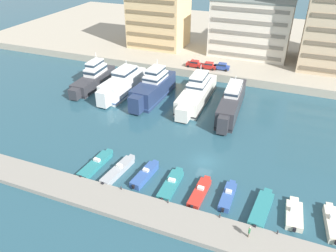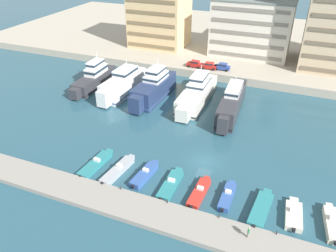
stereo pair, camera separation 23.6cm
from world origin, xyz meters
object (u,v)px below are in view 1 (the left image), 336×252
Objects in this scene: motorboat_blue_center_right at (228,196)px; car_red_far_left at (194,64)px; car_blue_mid_left at (222,66)px; motorboat_cream_right at (294,214)px; motorboat_cream_far_right at (332,223)px; motorboat_blue_mid_left at (145,175)px; yacht_charcoal_far_left at (94,78)px; motorboat_red_center at (200,192)px; car_red_left at (209,65)px; motorboat_grey_left at (118,170)px; motorboat_teal_center_left at (171,184)px; motorboat_teal_mid_right at (261,209)px; yacht_white_left at (122,84)px; yacht_ivory_center_left at (197,92)px; yacht_charcoal_center at (231,102)px; yacht_navy_mid_left at (153,88)px; motorboat_teal_far_left at (96,164)px; pedestrian_near_edge at (249,231)px.

car_red_far_left is at bearing 113.71° from motorboat_blue_center_right.
car_blue_mid_left is (7.32, 0.74, 0.00)m from car_red_far_left.
motorboat_cream_far_right is (4.78, 0.11, 0.09)m from motorboat_cream_right.
motorboat_cream_far_right reaches higher than motorboat_blue_mid_left.
yacht_charcoal_far_left is 45.65m from motorboat_red_center.
car_red_left is (-15.24, 43.69, 2.55)m from motorboat_blue_center_right.
motorboat_grey_left is 1.18× the size of motorboat_cream_far_right.
car_red_left is (-6.57, 44.32, 2.61)m from motorboat_teal_center_left.
motorboat_red_center is 0.90× the size of motorboat_teal_mid_right.
yacht_charcoal_far_left reaches higher than car_red_far_left.
yacht_ivory_center_left reaches higher than yacht_white_left.
yacht_charcoal_center is (8.35, -1.92, 0.08)m from yacht_ivory_center_left.
motorboat_blue_mid_left is 0.92× the size of motorboat_teal_center_left.
car_red_left is at bearing 98.44° from motorboat_teal_center_left.
yacht_navy_mid_left is 18.12m from yacht_charcoal_center.
car_red_left reaches higher than motorboat_red_center.
motorboat_cream_far_right is at bearing -53.83° from yacht_charcoal_center.
car_red_left and car_blue_mid_left have the same top height.
yacht_navy_mid_left reaches higher than motorboat_blue_center_right.
motorboat_red_center reaches higher than motorboat_teal_mid_right.
motorboat_cream_right is at bearing -178.65° from motorboat_cream_far_right.
yacht_white_left is 52.30m from motorboat_cream_far_right.
yacht_ivory_center_left reaches higher than motorboat_cream_right.
yacht_charcoal_far_left is at bearing 142.13° from motorboat_red_center.
yacht_ivory_center_left reaches higher than motorboat_teal_center_left.
yacht_white_left is at bearing 143.52° from motorboat_teal_mid_right.
motorboat_teal_far_left is at bearing 177.13° from motorboat_grey_left.
motorboat_blue_center_right is at bearing -34.24° from yacht_charcoal_far_left.
motorboat_teal_far_left reaches higher than motorboat_teal_mid_right.
yacht_white_left is 2.49× the size of motorboat_cream_far_right.
motorboat_blue_center_right reaches higher than motorboat_red_center.
yacht_white_left is 48.28m from motorboat_cream_right.
motorboat_teal_center_left is at bearing 155.08° from pedestrian_near_edge.
yacht_charcoal_center is at bearing 110.69° from motorboat_teal_mid_right.
motorboat_teal_center_left is at bearing -61.09° from yacht_navy_mid_left.
yacht_white_left is 31.80m from motorboat_blue_mid_left.
motorboat_cream_right is 1.52× the size of car_red_left.
yacht_navy_mid_left reaches higher than motorboat_grey_left.
car_blue_mid_left is at bearing 94.03° from motorboat_teal_center_left.
yacht_ivory_center_left is 2.88× the size of motorboat_blue_mid_left.
motorboat_grey_left is (-4.06, -29.09, -1.70)m from yacht_ivory_center_left.
car_red_far_left is at bearing 91.79° from motorboat_grey_left.
motorboat_grey_left is (4.33, -0.22, 0.11)m from motorboat_teal_far_left.
yacht_charcoal_center is 32.86m from motorboat_cream_far_right.
motorboat_teal_mid_right is (4.93, -0.80, 0.03)m from motorboat_blue_center_right.
car_red_far_left is at bearing 76.05° from yacht_navy_mid_left.
yacht_charcoal_center is at bearing -12.94° from yacht_ivory_center_left.
car_red_left is at bearing 119.79° from yacht_charcoal_center.
yacht_charcoal_center is at bearing 118.74° from motorboat_cream_right.
motorboat_teal_far_left is 18.06m from motorboat_red_center.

